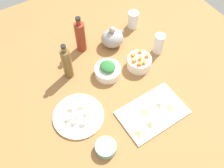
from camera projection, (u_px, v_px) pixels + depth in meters
tabletop at (112, 91)px, 140.20cm from camera, size 190.00×190.00×3.00cm
cutting_board at (152, 113)px, 130.35cm from camera, size 34.02×22.51×1.00cm
plate_tofu at (78, 116)px, 129.18cm from camera, size 25.70×25.70×1.20cm
bowl_greens at (108, 71)px, 142.62cm from camera, size 14.66×14.66×5.17cm
bowl_carrots at (139, 62)px, 145.33cm from camera, size 13.74×13.74×6.50cm
bowl_small_side at (106, 148)px, 118.31cm from camera, size 10.08×10.08×4.11cm
teapot at (112, 38)px, 153.11cm from camera, size 15.17×12.69×13.98cm
bottle_0 at (67, 63)px, 136.00cm from camera, size 5.22×5.22×23.78cm
bottle_1 at (80, 36)px, 147.10cm from camera, size 5.85×5.85×24.05cm
drinking_glass_0 at (133, 20)px, 161.92cm from camera, size 6.64×6.64×11.11cm
drinking_glass_1 at (159, 44)px, 149.08cm from camera, size 5.94×5.94×12.98cm
carrot_cube_0 at (140, 51)px, 144.50cm from camera, size 2.48×2.48×1.80cm
carrot_cube_1 at (144, 63)px, 139.96cm from camera, size 2.54×2.54×1.80cm
carrot_cube_2 at (147, 56)px, 142.60cm from camera, size 2.53×2.53×1.80cm
carrot_cube_3 at (140, 59)px, 141.55cm from camera, size 2.53×2.53×1.80cm
carrot_cube_4 at (133, 55)px, 142.90cm from camera, size 2.12×2.12×1.80cm
carrot_cube_5 at (139, 64)px, 139.36cm from camera, size 2.48×2.48×1.80cm
carrot_cube_6 at (134, 61)px, 140.61cm from camera, size 1.87×1.87×1.80cm
chopped_greens_mound at (108, 67)px, 139.14cm from camera, size 9.70×10.48×3.27cm
tofu_cube_0 at (87, 113)px, 128.24cm from camera, size 2.75×2.75×2.20cm
tofu_cube_1 at (71, 108)px, 129.65cm from camera, size 3.07×3.07×2.20cm
tofu_cube_2 at (77, 115)px, 127.48cm from camera, size 3.11×3.11×2.20cm
tofu_cube_3 at (68, 119)px, 126.43cm from camera, size 2.22×2.22×2.20cm
tofu_cube_4 at (83, 123)px, 125.06cm from camera, size 2.89×2.89×2.20cm
tofu_cube_5 at (81, 105)px, 130.66cm from camera, size 2.92×2.92×2.20cm
tofu_cube_6 at (74, 122)px, 125.35cm from camera, size 2.66×2.66×2.20cm
dumpling_0 at (160, 104)px, 131.17cm from camera, size 5.88×5.68×2.58cm
dumpling_1 at (151, 123)px, 124.87cm from camera, size 5.50×5.44×3.04cm
dumpling_2 at (146, 111)px, 128.69cm from camera, size 6.32×6.49×2.86cm
dumpling_3 at (140, 131)px, 122.47cm from camera, size 7.67×7.65×2.75cm
dumpling_4 at (171, 106)px, 130.32cm from camera, size 7.52×7.53×2.69cm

